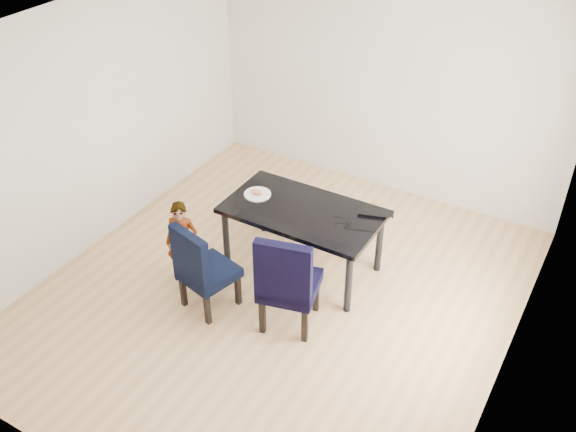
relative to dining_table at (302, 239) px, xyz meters
The scene contains 14 objects.
floor 0.63m from the dining_table, 90.00° to the right, with size 4.50×5.00×0.01m, color tan.
ceiling 2.38m from the dining_table, 90.00° to the right, with size 4.50×5.00×0.01m, color white.
wall_back 2.23m from the dining_table, 90.00° to the left, with size 4.50×0.01×2.70m, color silver.
wall_front 3.16m from the dining_table, 90.00° to the right, with size 4.50×0.01×2.70m, color white.
wall_left 2.51m from the dining_table, 167.50° to the right, with size 0.01×5.00×2.70m, color white.
wall_right 2.51m from the dining_table, 12.50° to the right, with size 0.01×5.00×2.70m, color white.
dining_table is the anchor object (origin of this frame).
chair_left 1.10m from the dining_table, 117.06° to the right, with size 0.47×0.49×0.98m, color black.
chair_right 0.85m from the dining_table, 68.87° to the right, with size 0.52×0.55×1.09m, color black.
child 1.25m from the dining_table, 140.86° to the right, with size 0.34×0.23×0.94m, color orange.
plate 0.67m from the dining_table, behind, with size 0.29×0.29×0.02m, color white.
sandwich 0.69m from the dining_table, behind, with size 0.13×0.06×0.05m, color #B97142.
laptop 0.84m from the dining_table, 27.93° to the left, with size 0.36×0.23×0.03m, color black.
cable_tangle 0.61m from the dining_table, ahead, with size 0.16×0.16×0.01m, color black.
Camera 1 is at (2.60, -4.24, 4.42)m, focal length 40.00 mm.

